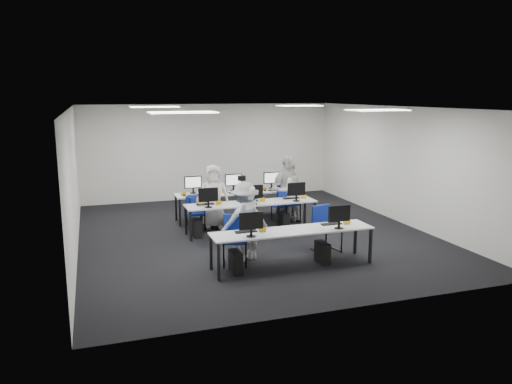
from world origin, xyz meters
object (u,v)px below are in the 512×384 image
object	(u,v)px
chair_5	(196,218)
chair_7	(281,211)
chair_1	(326,237)
chair_6	(246,213)
desk_mid	(251,205)
student_2	(214,196)
photographer	(245,221)
student_3	(287,189)
chair_2	(196,220)
chair_4	(288,210)
desk_front	(293,232)
chair_3	(242,217)
student_1	(287,191)
student_0	(248,223)
chair_0	(235,249)

from	to	relation	value
chair_5	chair_7	distance (m)	2.27
chair_1	chair_6	distance (m)	2.85
desk_mid	student_2	world-z (taller)	student_2
chair_7	photographer	xyz separation A→B (m)	(-1.82, -2.64, 0.53)
chair_1	chair_5	bearing A→B (deg)	115.83
chair_1	student_3	world-z (taller)	student_3
chair_2	photographer	distance (m)	2.62
chair_1	chair_4	distance (m)	2.61
chair_1	desk_front	bearing A→B (deg)	-161.53
desk_front	photographer	bearing A→B (deg)	136.98
chair_3	chair_7	distance (m)	1.15
chair_1	student_3	distance (m)	2.72
student_1	student_3	distance (m)	0.08
desk_front	student_0	bearing A→B (deg)	138.20
desk_front	chair_1	distance (m)	1.30
chair_2	chair_7	xyz separation A→B (m)	(2.32, 0.13, 0.00)
chair_4	student_0	xyz separation A→B (m)	(-1.95, -2.63, 0.46)
desk_front	photographer	size ratio (longest dim) A/B	2.01
chair_7	student_0	world-z (taller)	student_0
chair_2	student_3	bearing A→B (deg)	2.32
student_3	desk_mid	bearing A→B (deg)	-170.00
student_0	chair_1	bearing A→B (deg)	158.18
chair_1	chair_3	distance (m)	2.73
desk_mid	photographer	bearing A→B (deg)	-111.55
desk_mid	chair_6	world-z (taller)	chair_6
student_0	chair_7	bearing A→B (deg)	-145.86
chair_0	student_0	bearing A→B (deg)	43.70
chair_5	student_2	size ratio (longest dim) A/B	0.52
chair_5	student_0	xyz separation A→B (m)	(0.49, -2.79, 0.51)
chair_6	student_1	world-z (taller)	student_1
student_3	student_2	bearing A→B (deg)	159.46
chair_4	chair_6	bearing A→B (deg)	166.28
chair_2	student_2	size ratio (longest dim) A/B	0.52
chair_0	chair_6	xyz separation A→B (m)	(1.13, 2.86, -0.01)
chair_5	student_2	bearing A→B (deg)	-17.29
chair_7	student_1	world-z (taller)	student_1
chair_2	student_3	size ratio (longest dim) A/B	0.48
chair_6	student_3	distance (m)	1.24
desk_front	chair_2	bearing A→B (deg)	111.27
chair_1	student_2	size ratio (longest dim) A/B	0.61
chair_1	chair_3	world-z (taller)	chair_1
chair_2	chair_3	size ratio (longest dim) A/B	1.01
student_2	photographer	size ratio (longest dim) A/B	1.00
desk_front	photographer	world-z (taller)	photographer
chair_6	photographer	world-z (taller)	photographer
chair_6	photographer	bearing A→B (deg)	-105.17
desk_front	chair_5	xyz separation A→B (m)	(-1.20, 3.42, -0.42)
chair_0	student_2	xyz separation A→B (m)	(0.27, 2.84, 0.49)
student_1	student_2	size ratio (longest dim) A/B	1.02
student_2	photographer	world-z (taller)	photographer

